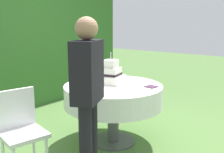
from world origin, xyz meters
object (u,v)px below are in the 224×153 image
Objects in this scene: serving_plate_near at (91,91)px; napkin_stack at (151,87)px; standing_person at (88,93)px; cake_table at (113,96)px; garden_chair at (20,125)px; wedding_cake at (111,75)px; serving_plate_far at (124,78)px.

napkin_stack is (0.62, -0.44, 0.00)m from serving_plate_near.
standing_person is at bearing 179.64° from napkin_stack.
cake_table is 1.05m from standing_person.
serving_plate_near reaches higher than cake_table.
garden_chair is 0.56× the size of standing_person.
standing_person reaches higher than napkin_stack.
napkin_stack is at bearing -74.96° from wedding_cake.
serving_plate_near and napkin_stack have the same top height.
serving_plate_far is (0.42, 0.13, 0.15)m from cake_table.
wedding_cake reaches higher than cake_table.
wedding_cake is (0.06, 0.09, 0.25)m from cake_table.
cake_table is 1.22m from garden_chair.
serving_plate_far reaches higher than cake_table.
garden_chair is at bearing 112.29° from standing_person.
serving_plate_near is 0.07× the size of standing_person.
serving_plate_far is 0.60m from napkin_stack.
serving_plate_near is at bearing 179.65° from cake_table.
standing_person is at bearing -157.30° from serving_plate_far.
serving_plate_near is 0.76m from napkin_stack.
standing_person is at bearing -151.99° from wedding_cake.
cake_table is 0.46m from serving_plate_far.
serving_plate_far is 0.13× the size of garden_chair.
wedding_cake is 3.85× the size of serving_plate_near.
serving_plate_near is 0.82× the size of napkin_stack.
serving_plate_near and serving_plate_far have the same top height.
serving_plate_near is 0.84m from garden_chair.
serving_plate_far is 0.07× the size of standing_person.
serving_plate_far is at bearing 17.16° from cake_table.
standing_person is at bearing -154.91° from cake_table.
wedding_cake reaches higher than garden_chair.
serving_plate_near is at bearing 40.99° from standing_person.
cake_table is at bearing -0.35° from serving_plate_near.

